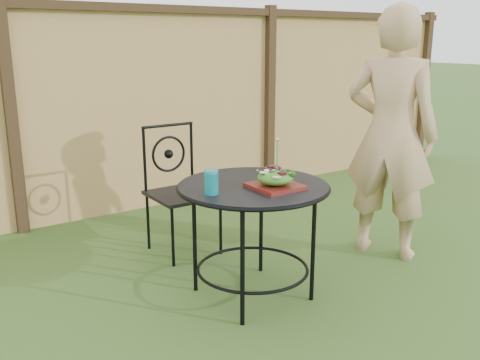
{
  "coord_description": "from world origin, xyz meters",
  "views": [
    {
      "loc": [
        -2.22,
        -2.36,
        1.57
      ],
      "look_at": [
        -0.45,
        0.18,
        0.75
      ],
      "focal_mm": 40.0,
      "sensor_mm": 36.0,
      "label": 1
    }
  ],
  "objects_px": {
    "salad_plate": "(275,186)",
    "patio_chair": "(179,186)",
    "diner": "(391,135)",
    "patio_table": "(253,207)"
  },
  "relations": [
    {
      "from": "patio_table",
      "to": "diner",
      "type": "height_order",
      "value": "diner"
    },
    {
      "from": "diner",
      "to": "salad_plate",
      "type": "bearing_deg",
      "value": 70.52
    },
    {
      "from": "diner",
      "to": "salad_plate",
      "type": "height_order",
      "value": "diner"
    },
    {
      "from": "diner",
      "to": "salad_plate",
      "type": "distance_m",
      "value": 1.19
    },
    {
      "from": "salad_plate",
      "to": "patio_chair",
      "type": "bearing_deg",
      "value": 93.02
    },
    {
      "from": "patio_chair",
      "to": "salad_plate",
      "type": "height_order",
      "value": "patio_chair"
    },
    {
      "from": "salad_plate",
      "to": "diner",
      "type": "bearing_deg",
      "value": 7.06
    },
    {
      "from": "patio_chair",
      "to": "salad_plate",
      "type": "xyz_separation_m",
      "value": [
        0.06,
        -1.08,
        0.23
      ]
    },
    {
      "from": "patio_table",
      "to": "patio_chair",
      "type": "xyz_separation_m",
      "value": [
        -0.0,
        0.93,
        -0.08
      ]
    },
    {
      "from": "patio_table",
      "to": "diner",
      "type": "xyz_separation_m",
      "value": [
        1.22,
        0.0,
        0.32
      ]
    }
  ]
}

